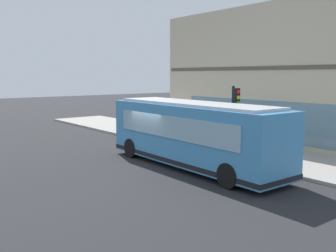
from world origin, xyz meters
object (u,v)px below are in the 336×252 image
at_px(city_bus_nearside, 193,135).
at_px(traffic_light_near_corner, 235,108).
at_px(newspaper_vending_box, 251,141).
at_px(pedestrian_walking_along_curb, 277,135).
at_px(pedestrian_near_building_entrance, 233,129).

xyz_separation_m(city_bus_nearside, traffic_light_near_corner, (2.43, -0.40, 1.12)).
relative_size(traffic_light_near_corner, newspaper_vending_box, 4.03).
xyz_separation_m(pedestrian_walking_along_curb, newspaper_vending_box, (0.23, 1.85, -0.55)).
bearing_deg(pedestrian_walking_along_curb, city_bus_nearside, 167.43).
height_order(traffic_light_near_corner, newspaper_vending_box, traffic_light_near_corner).
bearing_deg(pedestrian_walking_along_curb, traffic_light_near_corner, 164.49).
bearing_deg(traffic_light_near_corner, pedestrian_near_building_entrance, 42.99).
bearing_deg(pedestrian_walking_along_curb, newspaper_vending_box, 83.06).
distance_m(traffic_light_near_corner, pedestrian_near_building_entrance, 3.85).
bearing_deg(newspaper_vending_box, traffic_light_near_corner, -157.23).
bearing_deg(city_bus_nearside, pedestrian_near_building_entrance, 21.81).
bearing_deg(city_bus_nearside, pedestrian_walking_along_curb, -12.57).
height_order(traffic_light_near_corner, pedestrian_near_building_entrance, traffic_light_near_corner).
relative_size(traffic_light_near_corner, pedestrian_near_building_entrance, 2.09).
xyz_separation_m(traffic_light_near_corner, pedestrian_near_building_entrance, (2.59, 2.41, -1.53)).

